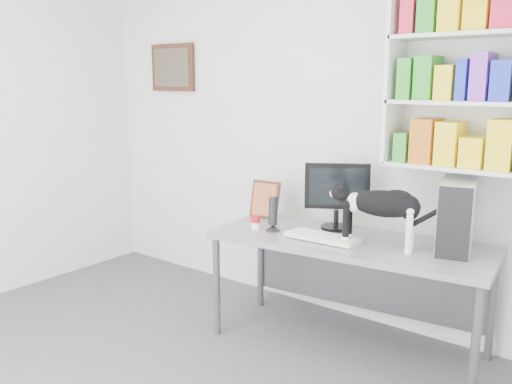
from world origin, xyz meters
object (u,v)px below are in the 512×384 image
monitor (337,196)px  keyboard (322,237)px  bookshelf (474,69)px  cat (381,219)px  speaker (273,213)px  soup_can (256,223)px  desk (348,294)px  leaning_print (265,199)px  pc_tower (457,216)px

monitor → keyboard: size_ratio=0.98×
bookshelf → monitor: (-0.81, -0.16, -0.85)m
monitor → cat: monitor is taller
monitor → cat: size_ratio=0.76×
bookshelf → speaker: bookshelf is taller
soup_can → desk: bearing=15.3°
speaker → desk: bearing=-14.0°
bookshelf → keyboard: bearing=-148.6°
bookshelf → monitor: bookshelf is taller
bookshelf → keyboard: (-0.75, -0.45, -1.07)m
speaker → soup_can: bearing=169.8°
keyboard → speaker: speaker is taller
desk → keyboard: 0.44m
bookshelf → keyboard: bookshelf is taller
soup_can → leaning_print: bearing=115.6°
pc_tower → soup_can: (-1.27, -0.36, -0.17)m
soup_can → bookshelf: bearing=22.2°
desk → keyboard: bearing=-145.1°
keyboard → leaning_print: leaning_print is taller
bookshelf → desk: 1.63m
desk → pc_tower: size_ratio=4.15×
desk → monitor: monitor is taller
keyboard → leaning_print: (-0.66, 0.25, 0.13)m
soup_can → pc_tower: bearing=16.0°
monitor → desk: bearing=-71.4°
bookshelf → soup_can: bearing=-157.8°
desk → monitor: size_ratio=3.82×
desk → keyboard: size_ratio=3.76×
speaker → bookshelf: bearing=-6.0°
desk → bookshelf: bearing=22.3°
bookshelf → leaning_print: (-1.40, -0.20, -0.95)m
monitor → leaning_print: monitor is taller
leaning_print → cat: size_ratio=0.46×
monitor → pc_tower: bearing=-29.6°
leaning_print → soup_can: (0.15, -0.31, -0.10)m
keyboard → pc_tower: bearing=20.0°
bookshelf → pc_tower: size_ratio=2.82×
monitor → leaning_print: 0.60m
soup_can → cat: 0.91m
soup_can → speaker: bearing=18.4°
bookshelf → pc_tower: bearing=-85.7°
desk → soup_can: soup_can is taller
leaning_print → cat: bearing=-16.1°
monitor → speaker: monitor is taller
monitor → cat: 0.51m
bookshelf → monitor: 1.19m
pc_tower → monitor: bearing=167.5°
desk → cat: cat is taller
monitor → leaning_print: size_ratio=1.63×
leaning_print → soup_can: 0.36m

